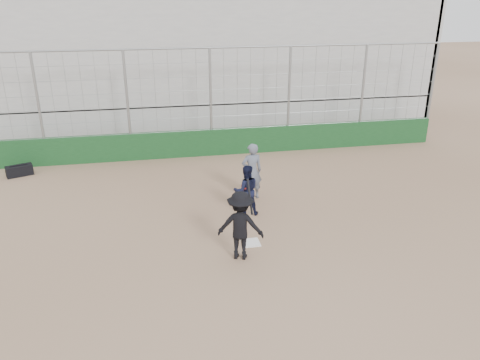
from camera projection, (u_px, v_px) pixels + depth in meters
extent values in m
plane|color=brown|center=(251.00, 243.00, 11.67)|extent=(90.00, 90.00, 0.00)
cube|color=white|center=(251.00, 243.00, 11.66)|extent=(0.44, 0.44, 0.02)
cube|color=#123B1A|center=(212.00, 142.00, 17.86)|extent=(18.00, 0.25, 1.00)
cylinder|color=gray|center=(211.00, 103.00, 17.30)|extent=(0.10, 0.10, 4.00)
cylinder|color=gray|center=(431.00, 94.00, 18.91)|extent=(0.10, 0.10, 4.00)
cylinder|color=gray|center=(209.00, 48.00, 16.55)|extent=(18.00, 0.07, 0.07)
cube|color=#9F9F9F|center=(197.00, 106.00, 22.25)|extent=(20.00, 6.70, 1.60)
cube|color=#9F9F9F|center=(195.00, 43.00, 21.17)|extent=(20.00, 6.70, 4.20)
cube|color=#9F9F9F|center=(396.00, 56.00, 23.26)|extent=(0.25, 6.70, 6.10)
imported|color=black|center=(240.00, 225.00, 10.76)|extent=(1.22, 0.93, 1.67)
cylinder|color=black|center=(250.00, 197.00, 10.70)|extent=(0.07, 0.57, 0.71)
imported|color=black|center=(246.00, 199.00, 12.97)|extent=(0.74, 0.59, 0.97)
sphere|color=maroon|center=(246.00, 186.00, 12.82)|extent=(0.28, 0.28, 0.28)
imported|color=#555C6C|center=(252.00, 174.00, 13.95)|extent=(0.67, 0.48, 1.56)
cube|color=black|center=(19.00, 171.00, 15.92)|extent=(0.92, 0.65, 0.36)
cylinder|color=black|center=(18.00, 165.00, 15.84)|extent=(0.52, 0.24, 0.04)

